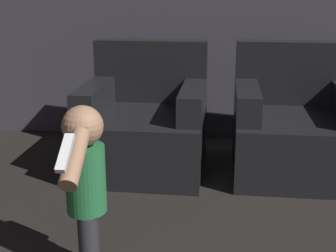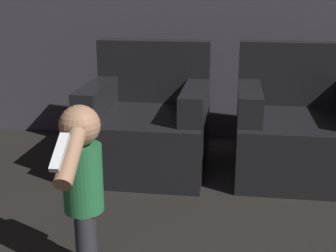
% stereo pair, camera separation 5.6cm
% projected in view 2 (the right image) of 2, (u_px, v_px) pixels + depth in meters
% --- Properties ---
extents(armchair_left, '(0.91, 0.93, 0.90)m').
position_uv_depth(armchair_left, '(147.00, 125.00, 3.44)').
color(armchair_left, black).
rests_on(armchair_left, ground_plane).
extents(armchair_right, '(0.90, 0.93, 0.90)m').
position_uv_depth(armchair_right, '(298.00, 129.00, 3.33)').
color(armchair_right, black).
rests_on(armchair_right, ground_plane).
extents(person_toddler, '(0.18, 0.56, 0.82)m').
position_uv_depth(person_toddler, '(82.00, 179.00, 2.07)').
color(person_toddler, '#28282D').
rests_on(person_toddler, ground_plane).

